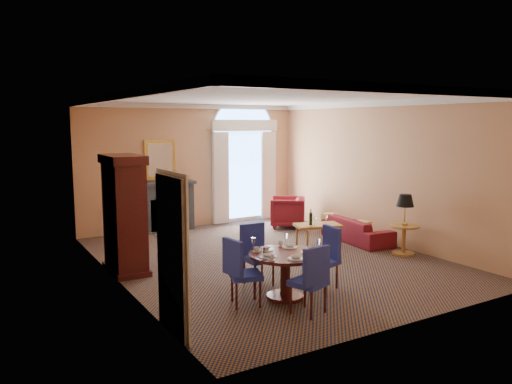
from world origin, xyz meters
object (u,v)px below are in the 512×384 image
side_table (405,217)px  sofa (357,230)px  dining_table (285,264)px  armchair (288,212)px  armoire (125,216)px  coffee_table (317,226)px

side_table → sofa: bearing=92.1°
dining_table → armchair: size_ratio=1.30×
dining_table → side_table: side_table is taller
armoire → coffee_table: 4.24m
sofa → coffee_table: (-1.08, 0.09, 0.18)m
coffee_table → armoire: bearing=-166.8°
dining_table → sofa: (3.54, 2.30, -0.27)m
armoire → sofa: (5.27, -0.35, -0.76)m
coffee_table → side_table: (1.13, -1.46, 0.32)m
armchair → side_table: (0.53, -3.50, 0.38)m
armoire → side_table: (5.32, -1.72, -0.25)m
armoire → armchair: 5.15m
side_table → coffee_table: bearing=127.6°
sofa → armchair: (-0.48, 2.13, 0.12)m
armchair → side_table: size_ratio=0.71×
sofa → coffee_table: bearing=90.3°
sofa → coffee_table: 1.10m
dining_table → armchair: dining_table is taller
armchair → coffee_table: coffee_table is taller
armoire → side_table: bearing=-17.9°
armchair → coffee_table: 2.13m
sofa → side_table: (0.05, -1.37, 0.51)m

